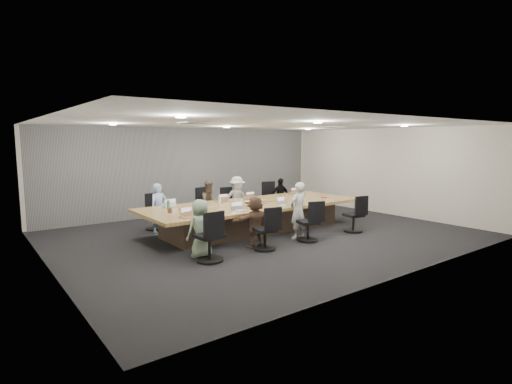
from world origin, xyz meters
TOP-DOWN VIEW (x-y plane):
  - floor at (0.00, 0.00)m, footprint 10.00×8.00m
  - ceiling at (0.00, 0.00)m, footprint 10.00×8.00m
  - wall_back at (0.00, 4.00)m, footprint 10.00×0.00m
  - wall_front at (0.00, -4.00)m, footprint 10.00×0.00m
  - wall_left at (-5.00, 0.00)m, footprint 0.00×8.00m
  - wall_right at (5.00, 0.00)m, footprint 0.00×8.00m
  - curtain at (0.00, 3.92)m, footprint 9.80×0.04m
  - conference_table at (0.00, 0.50)m, footprint 6.00×2.20m
  - chair_0 at (-2.09, 2.20)m, footprint 0.58×0.58m
  - chair_1 at (-0.55, 2.20)m, footprint 0.69×0.69m
  - chair_2 at (0.38, 2.20)m, footprint 0.55×0.55m
  - chair_3 at (2.06, 2.20)m, footprint 0.69×0.69m
  - chair_4 at (-2.35, -1.20)m, footprint 0.62×0.62m
  - chair_5 at (-0.95, -1.20)m, footprint 0.61×0.61m
  - chair_6 at (0.35, -1.20)m, footprint 0.65×0.65m
  - chair_7 at (2.00, -1.20)m, footprint 0.58×0.58m
  - person_0 at (-2.09, 1.85)m, footprint 0.51×0.37m
  - laptop_0 at (-2.09, 1.30)m, footprint 0.29×0.20m
  - person_1 at (-0.55, 1.85)m, footprint 0.64×0.51m
  - laptop_1 at (-0.55, 1.30)m, footprint 0.30×0.22m
  - person_2 at (0.38, 1.85)m, footprint 0.94×0.65m
  - laptop_2 at (0.38, 1.30)m, footprint 0.39×0.31m
  - person_3 at (2.06, 1.85)m, footprint 0.74×0.39m
  - laptop_3 at (2.06, 1.30)m, footprint 0.35×0.26m
  - person_4 at (-2.35, -0.85)m, footprint 0.62×0.43m
  - laptop_4 at (-2.35, -0.30)m, footprint 0.35×0.27m
  - person_5 at (-0.95, -0.85)m, footprint 1.09×0.39m
  - laptop_5 at (-0.95, -0.30)m, footprint 0.34×0.26m
  - person_6 at (0.35, -0.85)m, footprint 0.54×0.39m
  - laptop_6 at (0.35, -0.30)m, footprint 0.32×0.25m
  - bottle_green_left at (-2.35, 0.67)m, footprint 0.09×0.09m
  - bottle_green_right at (1.12, 0.11)m, footprint 0.07×0.07m
  - bottle_clear at (-0.92, 0.73)m, footprint 0.08×0.08m
  - cup_white_far at (-0.23, 0.72)m, footprint 0.09×0.09m
  - cup_white_near at (1.78, 0.80)m, footprint 0.10×0.10m
  - mug_brown at (-2.39, 0.50)m, footprint 0.10×0.10m
  - mic_left at (-0.34, 0.17)m, footprint 0.17×0.12m
  - mic_right at (-0.13, 0.54)m, footprint 0.17×0.12m
  - stapler at (-0.28, -0.14)m, footprint 0.18×0.08m
  - canvas_bag at (1.91, 0.69)m, footprint 0.26×0.21m
  - snack_packet at (2.26, 0.10)m, footprint 0.19×0.19m

SIDE VIEW (x-z plane):
  - floor at x=0.00m, z-range 0.00..0.00m
  - chair_0 at x=-2.09m, z-range 0.00..0.75m
  - chair_5 at x=-0.95m, z-range 0.00..0.75m
  - chair_2 at x=0.38m, z-range 0.00..0.75m
  - chair_7 at x=2.00m, z-range 0.00..0.75m
  - chair_6 at x=0.35m, z-range 0.00..0.77m
  - conference_table at x=0.00m, z-range 0.03..0.77m
  - chair_1 at x=-0.55m, z-range 0.00..0.85m
  - chair_4 at x=-2.35m, z-range 0.00..0.85m
  - chair_3 at x=2.06m, z-range 0.00..0.88m
  - person_5 at x=-0.95m, z-range 0.00..1.16m
  - person_3 at x=2.06m, z-range 0.00..1.20m
  - person_4 at x=-2.35m, z-range 0.00..1.21m
  - person_1 at x=-0.55m, z-range 0.00..1.27m
  - person_0 at x=-2.09m, z-range 0.00..1.29m
  - person_2 at x=0.38m, z-range 0.00..1.33m
  - person_6 at x=0.35m, z-range 0.00..1.39m
  - laptop_0 at x=-2.09m, z-range 0.74..0.76m
  - laptop_1 at x=-0.55m, z-range 0.74..0.76m
  - laptop_2 at x=0.38m, z-range 0.74..0.76m
  - laptop_3 at x=2.06m, z-range 0.74..0.76m
  - laptop_4 at x=-2.35m, z-range 0.74..0.76m
  - laptop_5 at x=-0.95m, z-range 0.74..0.76m
  - laptop_6 at x=0.35m, z-range 0.74..0.76m
  - mic_left at x=-0.34m, z-range 0.74..0.77m
  - mic_right at x=-0.13m, z-range 0.74..0.77m
  - snack_packet at x=2.26m, z-range 0.74..0.78m
  - stapler at x=-0.28m, z-range 0.74..0.81m
  - cup_white_far at x=-0.23m, z-range 0.74..0.84m
  - cup_white_near at x=1.78m, z-range 0.74..0.84m
  - mug_brown at x=-2.39m, z-range 0.74..0.85m
  - canvas_bag at x=1.91m, z-range 0.74..0.86m
  - bottle_green_right at x=1.12m, z-range 0.74..0.97m
  - bottle_clear at x=-0.92m, z-range 0.74..0.97m
  - bottle_green_left at x=-2.35m, z-range 0.74..1.01m
  - wall_back at x=0.00m, z-range 0.00..2.80m
  - wall_front at x=0.00m, z-range 0.00..2.80m
  - wall_left at x=-5.00m, z-range 0.00..2.80m
  - wall_right at x=5.00m, z-range 0.00..2.80m
  - curtain at x=0.00m, z-range 0.00..2.80m
  - ceiling at x=0.00m, z-range 2.80..2.80m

